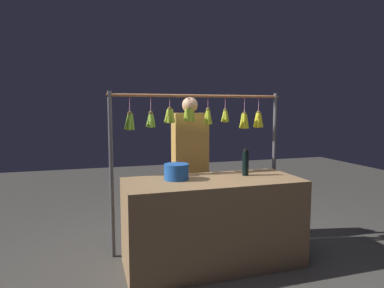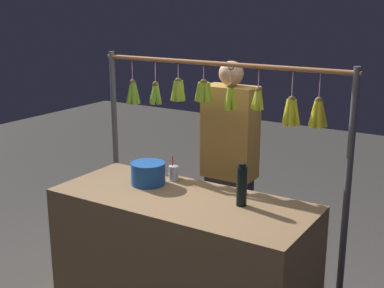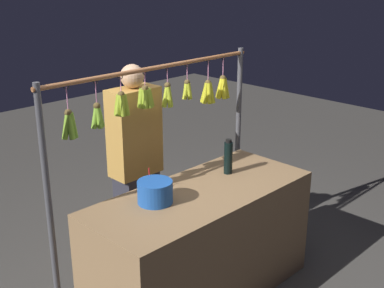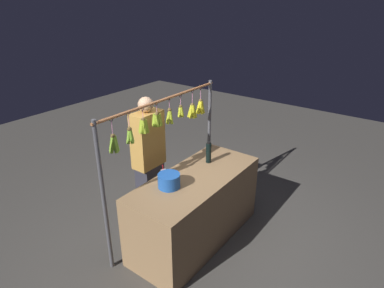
% 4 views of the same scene
% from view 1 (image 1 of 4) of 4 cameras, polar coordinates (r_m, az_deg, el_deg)
% --- Properties ---
extents(ground_plane, '(12.00, 12.00, 0.00)m').
position_cam_1_polar(ground_plane, '(3.59, 3.54, -19.67)').
color(ground_plane, '#43403C').
extents(market_counter, '(1.74, 0.73, 0.86)m').
position_cam_1_polar(market_counter, '(3.42, 3.59, -13.14)').
color(market_counter, olive).
rests_on(market_counter, ground).
extents(display_rack, '(1.95, 0.13, 1.73)m').
position_cam_1_polar(display_rack, '(3.67, 1.31, 1.62)').
color(display_rack, '#4C4C51').
rests_on(display_rack, ground).
extents(water_bottle, '(0.07, 0.07, 0.28)m').
position_cam_1_polar(water_bottle, '(3.51, 9.13, -3.19)').
color(water_bottle, black).
rests_on(water_bottle, market_counter).
extents(blue_bucket, '(0.24, 0.24, 0.16)m').
position_cam_1_polar(blue_bucket, '(3.28, -2.69, -4.75)').
color(blue_bucket, '#1E53AC').
rests_on(blue_bucket, market_counter).
extents(drink_cup, '(0.07, 0.07, 0.18)m').
position_cam_1_polar(drink_cup, '(3.47, -1.69, -4.57)').
color(drink_cup, silver).
rests_on(drink_cup, market_counter).
extents(vendor_person, '(0.40, 0.22, 1.69)m').
position_cam_1_polar(vendor_person, '(3.96, -0.34, -4.44)').
color(vendor_person, '#2D2D38').
rests_on(vendor_person, ground).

